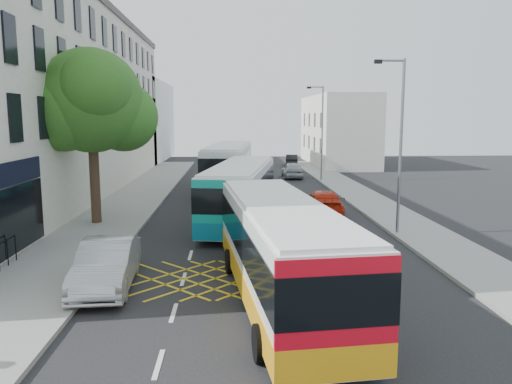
{
  "coord_description": "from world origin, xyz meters",
  "views": [
    {
      "loc": [
        -1.53,
        -10.67,
        5.54
      ],
      "look_at": [
        -0.42,
        11.47,
        2.2
      ],
      "focal_mm": 35.0,
      "sensor_mm": 36.0,
      "label": 1
    }
  ],
  "objects": [
    {
      "name": "ground",
      "position": [
        0.0,
        0.0,
        0.0
      ],
      "size": [
        120.0,
        120.0,
        0.0
      ],
      "primitive_type": "plane",
      "color": "black",
      "rests_on": "ground"
    },
    {
      "name": "pavement_left",
      "position": [
        -8.5,
        15.0,
        0.07
      ],
      "size": [
        5.0,
        70.0,
        0.15
      ],
      "primitive_type": "cube",
      "color": "gray",
      "rests_on": "ground"
    },
    {
      "name": "pavement_right",
      "position": [
        7.5,
        15.0,
        0.07
      ],
      "size": [
        3.0,
        70.0,
        0.15
      ],
      "primitive_type": "cube",
      "color": "gray",
      "rests_on": "ground"
    },
    {
      "name": "terrace_main",
      "position": [
        -14.0,
        24.49,
        6.76
      ],
      "size": [
        8.3,
        45.0,
        13.5
      ],
      "color": "beige",
      "rests_on": "ground"
    },
    {
      "name": "terrace_far",
      "position": [
        -14.0,
        55.0,
        5.0
      ],
      "size": [
        8.0,
        20.0,
        10.0
      ],
      "primitive_type": "cube",
      "color": "silver",
      "rests_on": "ground"
    },
    {
      "name": "building_right",
      "position": [
        11.0,
        48.0,
        4.0
      ],
      "size": [
        6.0,
        18.0,
        8.0
      ],
      "primitive_type": "cube",
      "color": "silver",
      "rests_on": "ground"
    },
    {
      "name": "street_tree",
      "position": [
        -8.51,
        14.97,
        6.29
      ],
      "size": [
        6.3,
        5.7,
        8.8
      ],
      "color": "#382619",
      "rests_on": "pavement_left"
    },
    {
      "name": "lamp_near",
      "position": [
        6.2,
        12.0,
        4.62
      ],
      "size": [
        1.45,
        0.15,
        8.0
      ],
      "color": "slate",
      "rests_on": "pavement_right"
    },
    {
      "name": "lamp_far",
      "position": [
        6.2,
        32.0,
        4.62
      ],
      "size": [
        1.45,
        0.15,
        8.0
      ],
      "color": "slate",
      "rests_on": "pavement_right"
    },
    {
      "name": "bus_near",
      "position": [
        -0.06,
        3.74,
        1.61
      ],
      "size": [
        3.66,
        11.08,
        3.06
      ],
      "rotation": [
        0.0,
        0.0,
        0.11
      ],
      "color": "silver",
      "rests_on": "ground"
    },
    {
      "name": "bus_mid",
      "position": [
        -1.03,
        15.18,
        1.65
      ],
      "size": [
        4.34,
        11.4,
        3.13
      ],
      "rotation": [
        0.0,
        0.0,
        -0.16
      ],
      "color": "silver",
      "rests_on": "ground"
    },
    {
      "name": "bus_far",
      "position": [
        -1.7,
        27.36,
        1.83
      ],
      "size": [
        3.94,
        12.56,
        3.48
      ],
      "rotation": [
        0.0,
        0.0,
        -0.09
      ],
      "color": "silver",
      "rests_on": "ground"
    },
    {
      "name": "parked_car_silver",
      "position": [
        -5.6,
        5.25,
        0.78
      ],
      "size": [
        1.95,
        4.84,
        1.57
      ],
      "primitive_type": "imported",
      "rotation": [
        0.0,
        0.0,
        0.06
      ],
      "color": "#A6A9AE",
      "rests_on": "ground"
    },
    {
      "name": "red_hatchback",
      "position": [
        3.76,
        17.41,
        0.68
      ],
      "size": [
        2.12,
        4.79,
        1.37
      ],
      "primitive_type": "imported",
      "rotation": [
        0.0,
        0.0,
        3.1
      ],
      "color": "#BA1D08",
      "rests_on": "ground"
    },
    {
      "name": "distant_car_grey",
      "position": [
        -0.72,
        41.36,
        0.75
      ],
      "size": [
        3.11,
        5.67,
        1.51
      ],
      "primitive_type": "imported",
      "rotation": [
        0.0,
        0.0,
        -0.12
      ],
      "color": "#393A40",
      "rests_on": "ground"
    },
    {
      "name": "distant_car_silver",
      "position": [
        4.09,
        34.64,
        0.73
      ],
      "size": [
        1.82,
        4.34,
        1.47
      ],
      "primitive_type": "imported",
      "rotation": [
        0.0,
        0.0,
        3.12
      ],
      "color": "#A6A9AD",
      "rests_on": "ground"
    },
    {
      "name": "distant_car_dark",
      "position": [
        5.5,
        46.64,
        0.63
      ],
      "size": [
        1.78,
        3.96,
        1.26
      ],
      "primitive_type": "imported",
      "rotation": [
        0.0,
        0.0,
        3.02
      ],
      "color": "black",
      "rests_on": "ground"
    }
  ]
}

